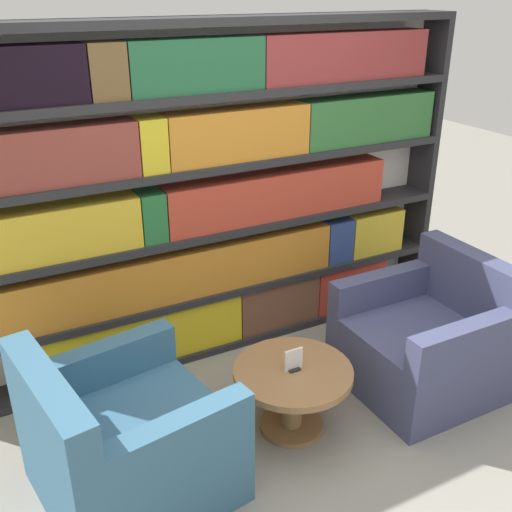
% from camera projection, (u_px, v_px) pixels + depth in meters
% --- Properties ---
extents(ground_plane, '(14.00, 14.00, 0.00)m').
position_uv_depth(ground_plane, '(317.00, 448.00, 3.32)').
color(ground_plane, gray).
extents(bookshelf, '(3.46, 0.30, 2.18)m').
position_uv_depth(bookshelf, '(218.00, 200.00, 3.89)').
color(bookshelf, silver).
rests_on(bookshelf, ground_plane).
extents(armchair_left, '(0.99, 0.98, 0.84)m').
position_uv_depth(armchair_left, '(126.00, 445.00, 2.92)').
color(armchair_left, '#386684').
rests_on(armchair_left, ground_plane).
extents(armchair_right, '(0.87, 0.85, 0.84)m').
position_uv_depth(armchair_right, '(427.00, 343.00, 3.75)').
color(armchair_right, '#42476B').
rests_on(armchair_right, ground_plane).
extents(coffee_table, '(0.67, 0.67, 0.40)m').
position_uv_depth(coffee_table, '(293.00, 386.00, 3.35)').
color(coffee_table, olive).
rests_on(coffee_table, ground_plane).
extents(table_sign, '(0.11, 0.06, 0.13)m').
position_uv_depth(table_sign, '(293.00, 361.00, 3.28)').
color(table_sign, black).
rests_on(table_sign, coffee_table).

